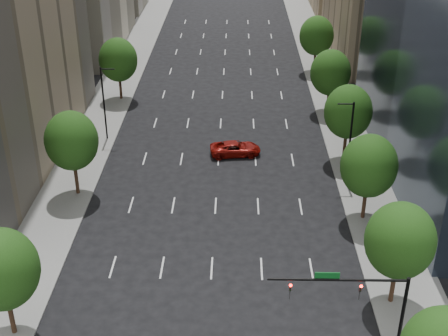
{
  "coord_description": "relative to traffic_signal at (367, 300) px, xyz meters",
  "views": [
    {
      "loc": [
        1.86,
        -1.33,
        31.44
      ],
      "look_at": [
        0.97,
        42.84,
        8.0
      ],
      "focal_mm": 49.17,
      "sensor_mm": 36.0,
      "label": 1
    }
  ],
  "objects": [
    {
      "name": "sidewalk_left",
      "position": [
        -26.03,
        30.0,
        -5.1
      ],
      "size": [
        6.0,
        200.0,
        0.15
      ],
      "primitive_type": "cube",
      "color": "slate",
      "rests_on": "ground"
    },
    {
      "name": "sidewalk_right",
      "position": [
        4.97,
        30.0,
        -5.1
      ],
      "size": [
        6.0,
        200.0,
        0.15
      ],
      "primitive_type": "cube",
      "color": "slate",
      "rests_on": "ground"
    },
    {
      "name": "tree_right_1",
      "position": [
        3.47,
        6.0,
        0.58
      ],
      "size": [
        5.2,
        5.2,
        8.75
      ],
      "color": "#382316",
      "rests_on": "ground"
    },
    {
      "name": "tree_right_2",
      "position": [
        3.47,
        18.0,
        0.43
      ],
      "size": [
        5.2,
        5.2,
        8.61
      ],
      "color": "#382316",
      "rests_on": "ground"
    },
    {
      "name": "tree_right_3",
      "position": [
        3.47,
        30.0,
        0.72
      ],
      "size": [
        5.2,
        5.2,
        8.89
      ],
      "color": "#382316",
      "rests_on": "ground"
    },
    {
      "name": "tree_right_4",
      "position": [
        3.47,
        44.0,
        0.29
      ],
      "size": [
        5.2,
        5.2,
        8.46
      ],
      "color": "#382316",
      "rests_on": "ground"
    },
    {
      "name": "tree_right_5",
      "position": [
        3.47,
        60.0,
        0.58
      ],
      "size": [
        5.2,
        5.2,
        8.75
      ],
      "color": "#382316",
      "rests_on": "ground"
    },
    {
      "name": "tree_left_0",
      "position": [
        -24.53,
        2.0,
        0.58
      ],
      "size": [
        5.2,
        5.2,
        8.75
      ],
      "color": "#382316",
      "rests_on": "ground"
    },
    {
      "name": "tree_left_1",
      "position": [
        -24.53,
        22.0,
        0.79
      ],
      "size": [
        5.2,
        5.2,
        8.97
      ],
      "color": "#382316",
      "rests_on": "ground"
    },
    {
      "name": "tree_left_2",
      "position": [
        -24.53,
        48.0,
        0.5
      ],
      "size": [
        5.2,
        5.2,
        8.68
      ],
      "color": "#382316",
      "rests_on": "ground"
    },
    {
      "name": "streetlight_rn",
      "position": [
        2.91,
        25.0,
        -0.33
      ],
      "size": [
        1.7,
        0.2,
        9.0
      ],
      "color": "black",
      "rests_on": "ground"
    },
    {
      "name": "streetlight_ln",
      "position": [
        -23.96,
        35.0,
        -0.33
      ],
      "size": [
        1.7,
        0.2,
        9.0
      ],
      "color": "black",
      "rests_on": "ground"
    },
    {
      "name": "traffic_signal",
      "position": [
        0.0,
        0.0,
        0.0
      ],
      "size": [
        9.12,
        0.4,
        7.38
      ],
      "color": "black",
      "rests_on": "ground"
    },
    {
      "name": "car_red_far",
      "position": [
        -8.64,
        31.17,
        -4.38
      ],
      "size": [
        6.03,
        3.39,
        1.59
      ],
      "primitive_type": "imported",
      "rotation": [
        0.0,
        0.0,
        1.71
      ],
      "color": "maroon",
      "rests_on": "ground"
    }
  ]
}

